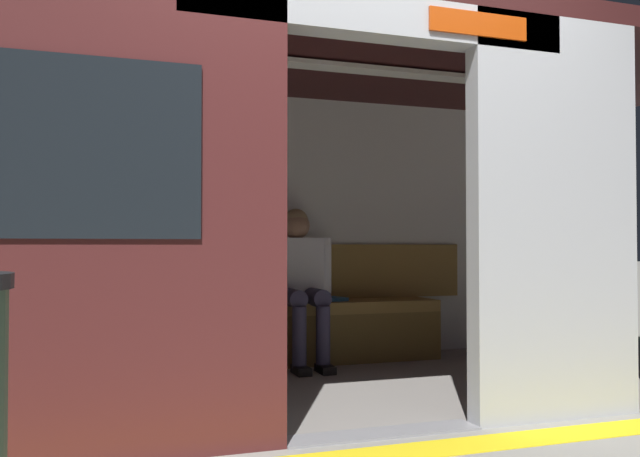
{
  "coord_description": "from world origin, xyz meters",
  "views": [
    {
      "loc": [
        1.39,
        3.07,
        0.92
      ],
      "look_at": [
        -0.08,
        -1.14,
        1.03
      ],
      "focal_mm": 38.59,
      "sensor_mm": 36.0,
      "label": 1
    }
  ],
  "objects_px": {
    "handbag": "(235,292)",
    "grab_pole_door": "(267,219)",
    "train_car": "(299,158)",
    "bench_seat": "(272,318)",
    "person_seated": "(299,275)",
    "book": "(333,299)"
  },
  "relations": [
    {
      "from": "person_seated",
      "to": "handbag",
      "type": "relative_size",
      "value": 4.64
    },
    {
      "from": "grab_pole_door",
      "to": "train_car",
      "type": "bearing_deg",
      "value": -121.65
    },
    {
      "from": "train_car",
      "to": "person_seated",
      "type": "relative_size",
      "value": 5.3
    },
    {
      "from": "handbag",
      "to": "grab_pole_door",
      "type": "distance_m",
      "value": 1.63
    },
    {
      "from": "person_seated",
      "to": "handbag",
      "type": "bearing_deg",
      "value": -10.47
    },
    {
      "from": "handbag",
      "to": "book",
      "type": "distance_m",
      "value": 0.81
    },
    {
      "from": "person_seated",
      "to": "book",
      "type": "relative_size",
      "value": 5.49
    },
    {
      "from": "book",
      "to": "bench_seat",
      "type": "bearing_deg",
      "value": -3.54
    },
    {
      "from": "bench_seat",
      "to": "person_seated",
      "type": "xyz_separation_m",
      "value": [
        -0.2,
        0.05,
        0.33
      ]
    },
    {
      "from": "train_car",
      "to": "person_seated",
      "type": "distance_m",
      "value": 1.19
    },
    {
      "from": "person_seated",
      "to": "book",
      "type": "distance_m",
      "value": 0.4
    },
    {
      "from": "book",
      "to": "person_seated",
      "type": "bearing_deg",
      "value": 9.6
    },
    {
      "from": "handbag",
      "to": "grab_pole_door",
      "type": "relative_size",
      "value": 0.12
    },
    {
      "from": "train_car",
      "to": "bench_seat",
      "type": "xyz_separation_m",
      "value": [
        -0.07,
        -0.91,
        -1.11
      ]
    },
    {
      "from": "book",
      "to": "grab_pole_door",
      "type": "bearing_deg",
      "value": 46.89
    },
    {
      "from": "handbag",
      "to": "train_car",
      "type": "bearing_deg",
      "value": 102.5
    },
    {
      "from": "handbag",
      "to": "grab_pole_door",
      "type": "height_order",
      "value": "grab_pole_door"
    },
    {
      "from": "handbag",
      "to": "book",
      "type": "height_order",
      "value": "handbag"
    },
    {
      "from": "book",
      "to": "grab_pole_door",
      "type": "relative_size",
      "value": 0.1
    },
    {
      "from": "train_car",
      "to": "bench_seat",
      "type": "bearing_deg",
      "value": -94.46
    },
    {
      "from": "train_car",
      "to": "grab_pole_door",
      "type": "bearing_deg",
      "value": 58.35
    },
    {
      "from": "bench_seat",
      "to": "person_seated",
      "type": "distance_m",
      "value": 0.39
    }
  ]
}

